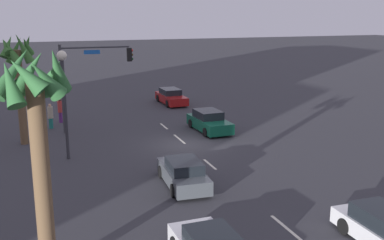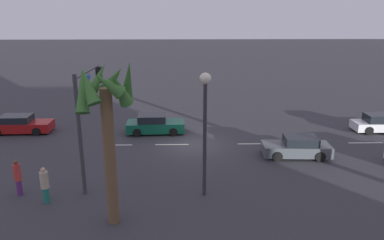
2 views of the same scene
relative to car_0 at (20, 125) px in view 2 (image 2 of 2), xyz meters
The scene contains 14 objects.
ground_plane 13.59m from the car_0, 167.10° to the left, with size 220.00×220.00×0.00m, color #333338.
lane_stripe_1 25.88m from the car_0, behind, with size 2.46×0.14×0.01m, color silver.
lane_stripe_2 17.69m from the car_0, behind, with size 1.82×0.14×0.01m, color silver.
lane_stripe_3 12.24m from the car_0, 165.64° to the left, with size 2.36×0.14×0.01m, color silver.
lane_stripe_4 8.69m from the car_0, 159.52° to the left, with size 1.84×0.14×0.01m, color silver.
car_0 is the anchor object (origin of this frame).
car_1 10.46m from the car_0, behind, with size 4.45×2.08×1.46m.
car_2 28.17m from the car_0, behind, with size 4.55×1.82×1.39m.
car_3 20.68m from the car_0, 164.73° to the left, with size 4.37×1.99×1.37m.
traffic_signal 11.88m from the car_0, 132.03° to the left, with size 0.32×5.14×6.18m.
streetlamp 17.61m from the car_0, 142.70° to the left, with size 0.56×0.56×6.26m.
pedestrian_0 11.07m from the car_0, 112.87° to the left, with size 0.50×0.50×1.92m.
pedestrian_1 12.50m from the car_0, 118.34° to the left, with size 0.55×0.55×1.84m.
palm_tree_0 16.62m from the car_0, 126.72° to the left, with size 2.62×2.34×7.19m.
Camera 2 is at (0.60, 24.00, 8.87)m, focal length 33.82 mm.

